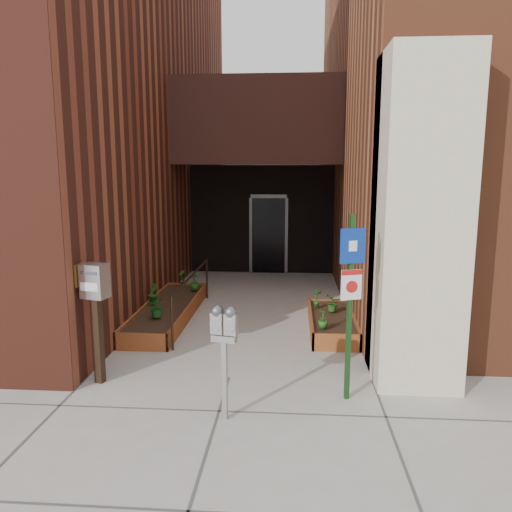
# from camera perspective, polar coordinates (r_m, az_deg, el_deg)

# --- Properties ---
(ground) EXTENTS (80.00, 80.00, 0.00)m
(ground) POSITION_cam_1_polar(r_m,az_deg,el_deg) (7.25, -3.08, -13.69)
(ground) COLOR #9E9991
(ground) RESTS_ON ground
(architecture) EXTENTS (20.00, 14.60, 10.00)m
(architecture) POSITION_cam_1_polar(r_m,az_deg,el_deg) (13.68, -0.24, 18.70)
(architecture) COLOR #5E271A
(architecture) RESTS_ON ground
(planter_left) EXTENTS (0.90, 3.60, 0.30)m
(planter_left) POSITION_cam_1_polar(r_m,az_deg,el_deg) (9.99, -10.01, -6.31)
(planter_left) COLOR brown
(planter_left) RESTS_ON ground
(planter_right) EXTENTS (0.80, 2.20, 0.30)m
(planter_right) POSITION_cam_1_polar(r_m,az_deg,el_deg) (9.24, 8.66, -7.61)
(planter_right) COLOR brown
(planter_right) RESTS_ON ground
(handrail) EXTENTS (0.04, 3.34, 0.90)m
(handrail) POSITION_cam_1_polar(r_m,az_deg,el_deg) (9.68, -7.32, -3.01)
(handrail) COLOR black
(handrail) RESTS_ON ground
(parking_meter) EXTENTS (0.32, 0.18, 1.38)m
(parking_meter) POSITION_cam_1_polar(r_m,az_deg,el_deg) (5.77, -3.66, -8.66)
(parking_meter) COLOR #99999C
(parking_meter) RESTS_ON ground
(sign_post) EXTENTS (0.31, 0.13, 2.36)m
(sign_post) POSITION_cam_1_polar(r_m,az_deg,el_deg) (6.25, 10.76, -3.67)
(sign_post) COLOR #163B15
(sign_post) RESTS_ON ground
(payment_dropbox) EXTENTS (0.38, 0.32, 1.66)m
(payment_dropbox) POSITION_cam_1_polar(r_m,az_deg,el_deg) (7.04, -17.85, -4.58)
(payment_dropbox) COLOR black
(payment_dropbox) RESTS_ON ground
(shrub_left_a) EXTENTS (0.38, 0.38, 0.36)m
(shrub_left_a) POSITION_cam_1_polar(r_m,az_deg,el_deg) (9.08, -11.23, -5.73)
(shrub_left_a) COLOR #19581A
(shrub_left_a) RESTS_ON planter_left
(shrub_left_b) EXTENTS (0.26, 0.26, 0.39)m
(shrub_left_b) POSITION_cam_1_polar(r_m,az_deg,el_deg) (9.98, -11.73, -4.22)
(shrub_left_b) COLOR #1C5719
(shrub_left_b) RESTS_ON planter_left
(shrub_left_c) EXTENTS (0.29, 0.29, 0.36)m
(shrub_left_c) POSITION_cam_1_polar(r_m,az_deg,el_deg) (10.93, -7.06, -2.92)
(shrub_left_c) COLOR #225F1B
(shrub_left_c) RESTS_ON planter_left
(shrub_left_d) EXTENTS (0.25, 0.25, 0.35)m
(shrub_left_d) POSITION_cam_1_polar(r_m,az_deg,el_deg) (11.43, -8.44, -2.42)
(shrub_left_d) COLOR #24601B
(shrub_left_d) RESTS_ON planter_left
(shrub_right_a) EXTENTS (0.17, 0.17, 0.30)m
(shrub_right_a) POSITION_cam_1_polar(r_m,az_deg,el_deg) (8.39, 7.69, -7.14)
(shrub_right_a) COLOR #265F1B
(shrub_right_a) RESTS_ON planter_right
(shrub_right_b) EXTENTS (0.19, 0.19, 0.36)m
(shrub_right_b) POSITION_cam_1_polar(r_m,az_deg,el_deg) (9.60, 7.00, -4.75)
(shrub_right_b) COLOR #255E1A
(shrub_right_b) RESTS_ON planter_right
(shrub_right_c) EXTENTS (0.36, 0.36, 0.31)m
(shrub_right_c) POSITION_cam_1_polar(r_m,az_deg,el_deg) (9.35, 8.73, -5.36)
(shrub_right_c) COLOR #225919
(shrub_right_c) RESTS_ON planter_right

